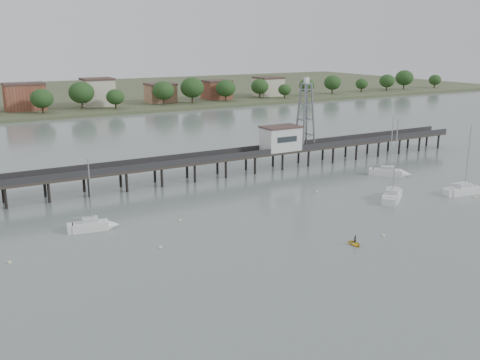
# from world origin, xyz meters

# --- Properties ---
(ground_plane) EXTENTS (500.00, 500.00, 0.00)m
(ground_plane) POSITION_xyz_m (0.00, 0.00, 0.00)
(ground_plane) COLOR slate
(ground_plane) RESTS_ON ground
(pier) EXTENTS (150.00, 5.00, 5.50)m
(pier) POSITION_xyz_m (0.00, 60.00, 3.79)
(pier) COLOR #2D2823
(pier) RESTS_ON ground
(pier_building) EXTENTS (8.40, 5.40, 5.30)m
(pier_building) POSITION_xyz_m (25.00, 60.00, 6.67)
(pier_building) COLOR silver
(pier_building) RESTS_ON ground
(lattice_tower) EXTENTS (3.20, 3.20, 15.50)m
(lattice_tower) POSITION_xyz_m (31.50, 60.00, 11.10)
(lattice_tower) COLOR slate
(lattice_tower) RESTS_ON ground
(sailboat_b) EXTENTS (7.09, 3.11, 11.46)m
(sailboat_b) POSITION_xyz_m (-20.76, 40.35, 0.65)
(sailboat_b) COLOR white
(sailboat_b) RESTS_ON ground
(sailboat_e) EXTENTS (7.30, 7.08, 13.05)m
(sailboat_e) POSITION_xyz_m (41.56, 42.48, 0.64)
(sailboat_e) COLOR white
(sailboat_e) RESTS_ON ground
(sailboat_c) EXTENTS (8.97, 7.74, 15.15)m
(sailboat_c) POSITION_xyz_m (30.08, 30.97, 0.63)
(sailboat_c) COLOR white
(sailboat_c) RESTS_ON ground
(sailboat_d) EXTENTS (8.46, 3.52, 13.57)m
(sailboat_d) POSITION_xyz_m (44.06, 26.17, 0.64)
(sailboat_d) COLOR white
(sailboat_d) RESTS_ON ground
(yellow_dinghy) EXTENTS (1.72, 0.73, 2.33)m
(yellow_dinghy) POSITION_xyz_m (8.67, 16.78, 0.00)
(yellow_dinghy) COLOR yellow
(yellow_dinghy) RESTS_ON ground
(dinghy_occupant) EXTENTS (0.49, 1.18, 0.28)m
(dinghy_occupant) POSITION_xyz_m (8.67, 16.78, 0.00)
(dinghy_occupant) COLOR black
(dinghy_occupant) RESTS_ON ground
(mooring_buoys) EXTENTS (77.05, 23.64, 0.39)m
(mooring_buoys) POSITION_xyz_m (3.33, 30.35, 0.08)
(mooring_buoys) COLOR beige
(mooring_buoys) RESTS_ON ground
(far_shore) EXTENTS (500.00, 170.00, 10.40)m
(far_shore) POSITION_xyz_m (0.36, 239.58, 0.95)
(far_shore) COLOR #475133
(far_shore) RESTS_ON ground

